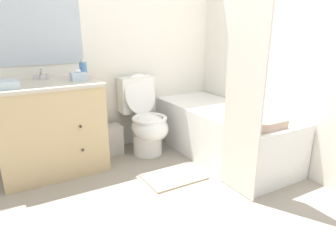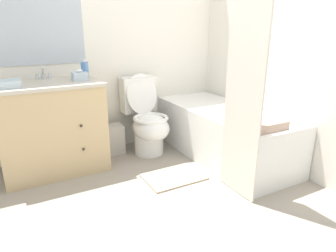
{
  "view_description": "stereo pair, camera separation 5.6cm",
  "coord_description": "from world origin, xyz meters",
  "views": [
    {
      "loc": [
        -1.09,
        -1.26,
        1.29
      ],
      "look_at": [
        0.1,
        0.8,
        0.5
      ],
      "focal_mm": 32.0,
      "sensor_mm": 36.0,
      "label": 1
    },
    {
      "loc": [
        -1.04,
        -1.29,
        1.29
      ],
      "look_at": [
        0.1,
        0.8,
        0.5
      ],
      "focal_mm": 32.0,
      "sensor_mm": 36.0,
      "label": 2
    }
  ],
  "objects": [
    {
      "name": "toilet",
      "position": [
        0.2,
        1.46,
        0.35
      ],
      "size": [
        0.37,
        0.64,
        0.83
      ],
      "color": "white",
      "rests_on": "ground_plane"
    },
    {
      "name": "wall_right",
      "position": [
        1.21,
        0.89,
        1.25
      ],
      "size": [
        0.05,
        2.79,
        2.5
      ],
      "color": "white",
      "rests_on": "ground_plane"
    },
    {
      "name": "hand_towel_folded",
      "position": [
        -1.04,
        1.37,
        0.86
      ],
      "size": [
        0.2,
        0.17,
        0.06
      ],
      "color": "silver",
      "rests_on": "vanity_cabinet"
    },
    {
      "name": "sink_faucet",
      "position": [
        -0.73,
        1.68,
        0.87
      ],
      "size": [
        0.14,
        0.12,
        0.12
      ],
      "color": "silver",
      "rests_on": "vanity_cabinet"
    },
    {
      "name": "bathtub",
      "position": [
        0.84,
        0.99,
        0.26
      ],
      "size": [
        0.67,
        1.6,
        0.51
      ],
      "color": "white",
      "rests_on": "ground_plane"
    },
    {
      "name": "wall_back",
      "position": [
        -0.01,
        1.81,
        1.25
      ],
      "size": [
        8.0,
        0.06,
        2.5
      ],
      "color": "white",
      "rests_on": "ground_plane"
    },
    {
      "name": "tissue_box",
      "position": [
        -0.45,
        1.46,
        0.87
      ],
      "size": [
        0.13,
        0.13,
        0.1
      ],
      "color": "silver",
      "rests_on": "vanity_cabinet"
    },
    {
      "name": "bath_mat",
      "position": [
        0.15,
        0.8,
        0.01
      ],
      "size": [
        0.52,
        0.36,
        0.02
      ],
      "color": "tan",
      "rests_on": "ground_plane"
    },
    {
      "name": "ground_plane",
      "position": [
        0.0,
        0.0,
        0.0
      ],
      "size": [
        14.0,
        14.0,
        0.0
      ],
      "primitive_type": "plane",
      "color": "gray"
    },
    {
      "name": "vanity_cabinet",
      "position": [
        -0.73,
        1.5,
        0.42
      ],
      "size": [
        0.9,
        0.61,
        0.83
      ],
      "color": "tan",
      "rests_on": "ground_plane"
    },
    {
      "name": "wastebasket",
      "position": [
        -0.14,
        1.6,
        0.15
      ],
      "size": [
        0.21,
        0.18,
        0.31
      ],
      "color": "#B7B2A8",
      "rests_on": "ground_plane"
    },
    {
      "name": "soap_dispenser",
      "position": [
        -0.39,
        1.51,
        0.91
      ],
      "size": [
        0.07,
        0.07,
        0.18
      ],
      "color": "#4C7AB2",
      "rests_on": "vanity_cabinet"
    },
    {
      "name": "shower_curtain",
      "position": [
        0.49,
        0.35,
        0.96
      ],
      "size": [
        0.02,
        0.4,
        1.91
      ],
      "color": "silver",
      "rests_on": "ground_plane"
    },
    {
      "name": "bath_towel_folded",
      "position": [
        0.73,
        0.37,
        0.54
      ],
      "size": [
        0.33,
        0.25,
        0.07
      ],
      "color": "tan",
      "rests_on": "bathtub"
    }
  ]
}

